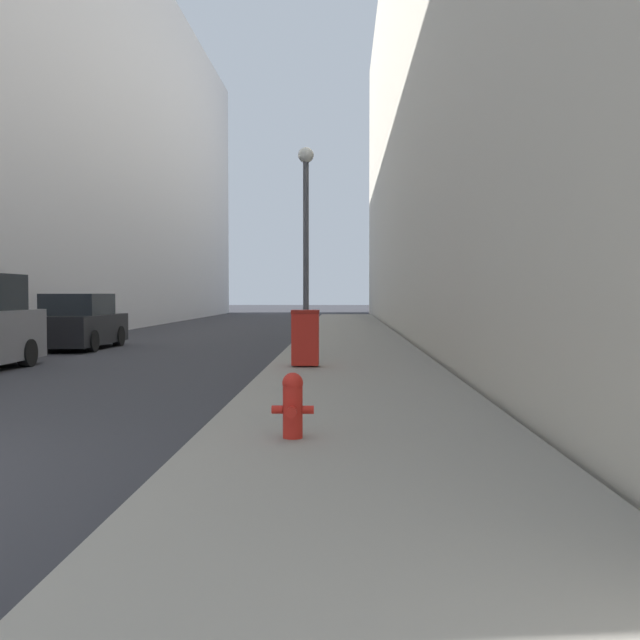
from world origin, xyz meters
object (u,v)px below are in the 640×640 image
Objects in this scene: fire_hydrant at (293,404)px; parked_sedan_near at (78,324)px; trash_bin at (305,337)px; lamppost at (306,232)px.

fire_hydrant is 0.17× the size of parked_sedan_near.
fire_hydrant is at bearing -87.97° from trash_bin.
fire_hydrant is 0.59× the size of trash_bin.
fire_hydrant is at bearing -61.39° from parked_sedan_near.
parked_sedan_near is (-7.10, 2.73, -2.54)m from lamppost.
trash_bin is 9.57m from parked_sedan_near.
fire_hydrant is 11.45m from lamppost.
lamppost is at bearing 92.27° from fire_hydrant.
lamppost is (-0.44, 11.09, 2.81)m from fire_hydrant.
lamppost is at bearing 92.80° from trash_bin.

